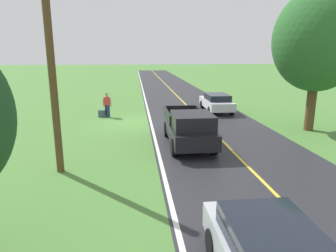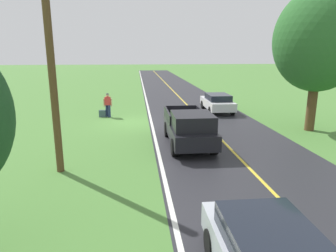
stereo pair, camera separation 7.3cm
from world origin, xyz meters
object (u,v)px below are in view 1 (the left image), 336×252
hitchhiker_walking (107,104)px  tree_far_side_near (318,40)px  suitcase_carried (102,114)px  sedan_near_oncoming (217,102)px  pickup_truck_passing (189,127)px  utility_pole_roadside (53,80)px

hitchhiker_walking → tree_far_side_near: (-12.39, 5.22, 4.25)m
suitcase_carried → tree_far_side_near: bearing=73.1°
sedan_near_oncoming → pickup_truck_passing: bearing=66.5°
hitchhiker_walking → suitcase_carried: hitchhiker_walking is taller
suitcase_carried → sedan_near_oncoming: bearing=102.6°
tree_far_side_near → sedan_near_oncoming: 8.72m
pickup_truck_passing → sedan_near_oncoming: 9.45m
tree_far_side_near → sedan_near_oncoming: bearing=-57.8°
pickup_truck_passing → utility_pole_roadside: size_ratio=0.75×
hitchhiker_walking → sedan_near_oncoming: size_ratio=0.40×
sedan_near_oncoming → utility_pole_roadside: bearing=50.6°
pickup_truck_passing → tree_far_side_near: size_ratio=0.66×
pickup_truck_passing → utility_pole_roadside: 6.80m
tree_far_side_near → suitcase_carried: bearing=-22.0°
pickup_truck_passing → utility_pole_roadside: bearing=26.2°
hitchhiker_walking → suitcase_carried: bearing=5.7°
pickup_truck_passing → utility_pole_roadside: (5.63, 2.77, 2.62)m
suitcase_carried → sedan_near_oncoming: sedan_near_oncoming is taller
utility_pole_roadside → suitcase_carried: bearing=-93.2°
hitchhiker_walking → pickup_truck_passing: size_ratio=0.32×
suitcase_carried → utility_pole_roadside: size_ratio=0.07×
sedan_near_oncoming → utility_pole_roadside: utility_pole_roadside is taller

